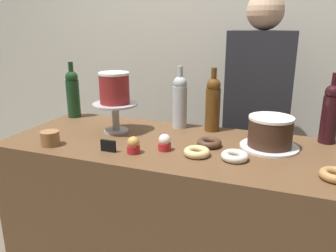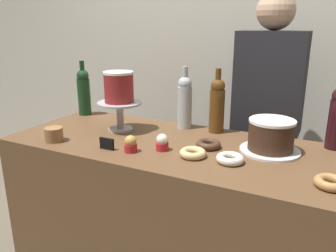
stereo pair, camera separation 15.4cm
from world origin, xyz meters
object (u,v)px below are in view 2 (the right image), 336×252
Objects in this scene: wine_bottle_clear at (185,101)px; donut_glazed at (193,153)px; cupcake_caramel at (131,144)px; donut_chocolate at (208,144)px; white_layer_cake at (119,87)px; cookie_stack at (54,134)px; chocolate_round_cake at (271,135)px; cake_stand_pedestal at (120,111)px; price_sign_chalkboard at (107,144)px; barista_figure at (265,132)px; donut_sugar at (230,159)px; wine_bottle_amber at (217,104)px; donut_maple at (331,183)px; cupcake_vanilla at (162,143)px; wine_bottle_green at (84,91)px.

wine_bottle_clear is 0.43m from donut_glazed.
cupcake_caramel is 0.66× the size of donut_chocolate.
cookie_stack is at bearing -122.94° from white_layer_cake.
chocolate_round_cake is 1.74× the size of donut_glazed.
cake_stand_pedestal is 3.24× the size of price_sign_chalkboard.
barista_figure reaches higher than white_layer_cake.
barista_figure reaches higher than donut_sugar.
cake_stand_pedestal is at bearing -156.60° from wine_bottle_amber.
barista_figure is at bearing 54.38° from price_sign_chalkboard.
wine_bottle_clear is at bearing 81.72° from cupcake_caramel.
cookie_stack is at bearing -122.94° from cake_stand_pedestal.
wine_bottle_clear is at bearing 150.60° from donut_maple.
cake_stand_pedestal is 2.02× the size of donut_glazed.
price_sign_chalkboard is at bearing -110.91° from wine_bottle_clear.
white_layer_cake is 0.69m from donut_sugar.
donut_sugar is (0.31, -0.00, -0.02)m from cupcake_vanilla.
barista_figure reaches higher than cookie_stack.
donut_chocolate is at bearing 19.55° from cookie_stack.
cake_stand_pedestal is 0.37m from cupcake_vanilla.
barista_figure reaches higher than donut_chocolate.
white_layer_cake is 0.41m from cupcake_vanilla.
cupcake_vanilla is at bearing 175.73° from donut_glazed.
donut_glazed is (0.48, -0.17, -0.09)m from cake_stand_pedestal.
chocolate_round_cake is 1.74× the size of donut_chocolate.
wine_bottle_clear is at bearing 135.21° from donut_sugar.
donut_sugar is at bearing -121.82° from chocolate_round_cake.
wine_bottle_amber is (-0.30, 0.16, 0.07)m from chocolate_round_cake.
cookie_stack is (-0.18, -0.28, -0.07)m from cake_stand_pedestal.
cookie_stack is (-0.68, -0.24, 0.02)m from donut_chocolate.
wine_bottle_green reaches higher than chocolate_round_cake.
wine_bottle_clear and wine_bottle_amber have the same top height.
wine_bottle_clear reaches higher than cupcake_vanilla.
cookie_stack is (-1.18, -0.07, 0.02)m from donut_maple.
wine_bottle_amber is 0.27m from donut_chocolate.
wine_bottle_amber is 2.91× the size of donut_sugar.
donut_glazed and donut_chocolate have the same top height.
barista_figure is (0.54, 0.76, -0.09)m from price_sign_chalkboard.
donut_sugar is (0.63, -0.16, -0.09)m from cake_stand_pedestal.
donut_chocolate is (0.50, -0.04, -0.21)m from white_layer_cake.
white_layer_cake is 2.08× the size of cupcake_caramel.
barista_figure is (0.37, 0.31, -0.21)m from wine_bottle_clear.
cookie_stack is (0.19, -0.46, -0.11)m from wine_bottle_green.
wine_bottle_green is at bearing -178.25° from wine_bottle_clear.
cupcake_caramel is at bearing -165.64° from donut_glazed.
wine_bottle_clear is at bearing 45.87° from cookie_stack.
cookie_stack is 1.20× the size of price_sign_chalkboard.
donut_maple is 0.90m from price_sign_chalkboard.
barista_figure is at bearing 74.38° from donut_chocolate.
donut_maple is (0.72, -0.41, -0.13)m from wine_bottle_clear.
donut_sugar is at bearing 10.54° from cupcake_caramel.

